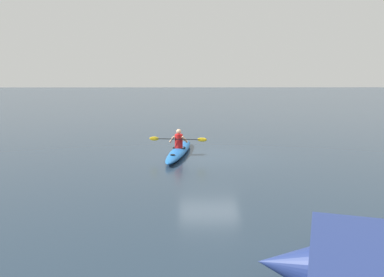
% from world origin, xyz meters
% --- Properties ---
extents(ground_plane, '(160.00, 160.00, 0.00)m').
position_xyz_m(ground_plane, '(0.00, 0.00, 0.00)').
color(ground_plane, '#1E2D3D').
extents(kayak, '(1.38, 5.11, 0.31)m').
position_xyz_m(kayak, '(1.27, -0.29, 0.16)').
color(kayak, '#1959A5').
rests_on(kayak, ground).
extents(kayaker, '(2.39, 0.57, 0.79)m').
position_xyz_m(kayaker, '(1.28, -0.18, 0.66)').
color(kayaker, red).
rests_on(kayaker, kayak).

